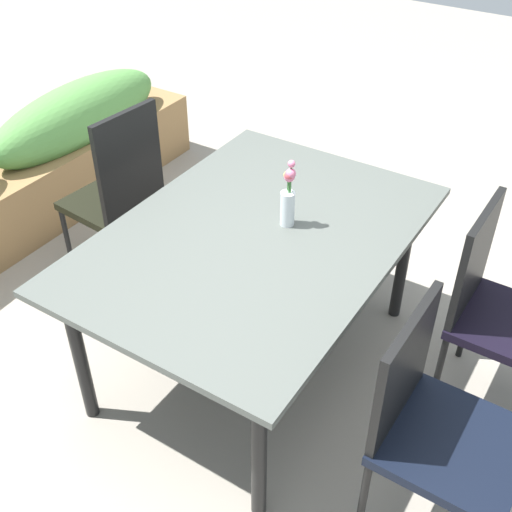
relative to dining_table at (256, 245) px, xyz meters
name	(u,v)px	position (x,y,z in m)	size (l,w,h in m)	color
ground_plane	(250,356)	(0.00, 0.03, -0.67)	(12.00, 12.00, 0.00)	gray
dining_table	(256,245)	(0.00, 0.00, 0.00)	(1.55, 1.10, 0.73)	#4C514C
chair_far_side	(119,191)	(0.16, 0.91, -0.12)	(0.44, 0.44, 1.01)	black
chair_near_left	(434,421)	(-0.35, -0.92, -0.14)	(0.45, 0.45, 0.92)	black
chair_near_right	(495,303)	(0.35, -0.92, -0.14)	(0.42, 0.42, 0.93)	black
flower_vase	(288,197)	(0.13, -0.07, 0.19)	(0.06, 0.06, 0.30)	silver
planter_box	(0,189)	(0.05, 1.75, -0.33)	(2.96, 0.41, 0.73)	olive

